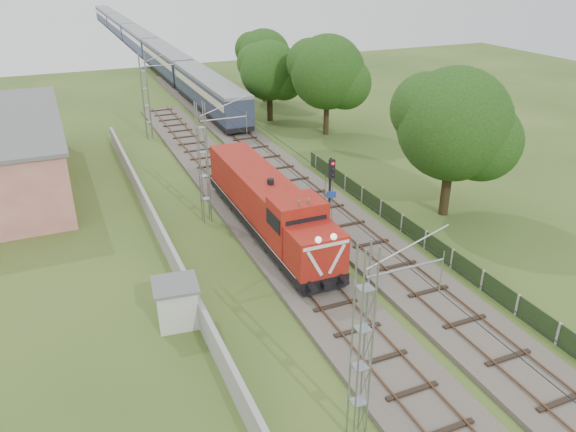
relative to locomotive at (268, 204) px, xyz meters
name	(u,v)px	position (x,y,z in m)	size (l,w,h in m)	color
ground	(329,304)	(0.00, -8.41, -2.13)	(140.00, 140.00, 0.00)	#344C1C
track_main	(277,242)	(0.00, -1.41, -1.95)	(4.20, 70.00, 0.45)	#6B6054
track_side	(273,164)	(5.00, 11.59, -1.95)	(4.20, 80.00, 0.45)	#6B6054
catenary	(204,163)	(-2.95, 3.59, 1.92)	(3.31, 70.00, 8.00)	gray
boundary_wall	(153,219)	(-6.50, 3.59, -1.38)	(0.25, 40.00, 1.50)	#9E9E99
station_building	(6,153)	(-15.00, 15.59, 0.50)	(8.40, 20.40, 5.22)	tan
fence	(426,240)	(8.00, -5.41, -1.53)	(0.12, 32.00, 1.20)	black
locomotive	(268,204)	(0.00, 0.00, 0.00)	(2.82, 16.09, 4.09)	black
coach_rake	(139,39)	(5.00, 74.59, 0.31)	(2.93, 109.42, 3.38)	black
signal_post	(331,184)	(3.35, -1.82, 1.47)	(0.57, 0.45, 5.24)	black
relay_hut	(177,303)	(-7.40, -6.87, -1.03)	(2.35, 2.35, 2.19)	beige
tree_a	(455,125)	(12.24, -1.74, 4.08)	(7.68, 7.32, 9.96)	#342815
tree_b	(328,73)	(13.28, 18.13, 3.81)	(7.35, 7.00, 9.52)	#342815
tree_c	(270,71)	(10.07, 24.94, 3.04)	(6.41, 6.10, 8.30)	#342815
tree_d	(265,57)	(12.61, 33.09, 3.11)	(6.48, 6.17, 8.40)	#342815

